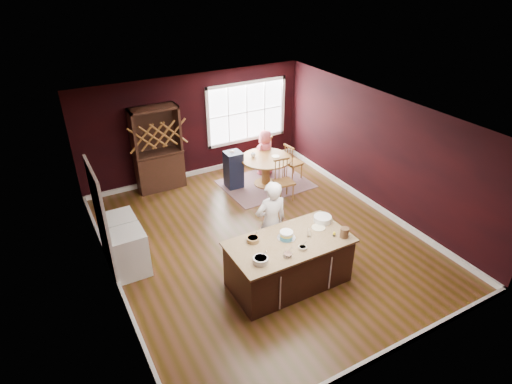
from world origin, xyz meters
TOP-DOWN VIEW (x-y plane):
  - room_shell at (0.00, 0.00)m, footprint 7.00×7.00m
  - window at (1.50, 3.47)m, footprint 2.36×0.10m
  - doorway at (-2.97, 0.60)m, footprint 0.08×1.26m
  - kitchen_island at (-0.23, -1.38)m, footprint 2.16×1.13m
  - dining_table at (1.30, 2.08)m, footprint 1.29×1.29m
  - baker at (-0.18, -0.67)m, footprint 0.66×0.46m
  - layer_cake at (-0.23, -1.27)m, footprint 0.33×0.33m
  - bowl_blue at (-0.96, -1.64)m, footprint 0.25×0.25m
  - bowl_yellow at (-0.79, -1.08)m, footprint 0.22×0.22m
  - bowl_pink at (-0.49, -1.72)m, footprint 0.16×0.16m
  - bowl_olive at (-0.17, -1.67)m, footprint 0.14×0.14m
  - drinking_glass at (0.14, -1.43)m, footprint 0.08×0.08m
  - dinner_plate at (0.44, -1.30)m, footprint 0.25×0.25m
  - white_tub at (0.63, -1.16)m, footprint 0.33×0.33m
  - stoneware_crock at (0.67, -1.74)m, footprint 0.15×0.15m
  - toy_figurine at (0.53, -1.63)m, footprint 0.05×0.05m
  - rug at (1.30, 2.08)m, footprint 2.23×1.75m
  - chair_east at (2.12, 2.04)m, footprint 0.44×0.45m
  - chair_south at (1.30, 1.20)m, footprint 0.47×0.45m
  - chair_north at (1.63, 2.84)m, footprint 0.54×0.52m
  - seated_woman at (1.59, 2.60)m, footprint 0.72×0.60m
  - high_chair at (0.53, 2.37)m, footprint 0.41×0.41m
  - toddler at (0.55, 2.43)m, footprint 0.18×0.14m
  - table_plate at (1.55, 2.02)m, footprint 0.21×0.21m
  - table_cup at (1.05, 2.29)m, footprint 0.13×0.13m
  - hutch at (-1.10, 3.22)m, footprint 1.16×0.48m
  - washer at (-2.64, 0.28)m, footprint 0.61×0.59m
  - dryer at (-2.64, 0.92)m, footprint 0.61×0.59m

SIDE VIEW (x-z plane):
  - rug at x=1.30m, z-range 0.00..0.01m
  - kitchen_island at x=-0.23m, z-range -0.02..0.90m
  - dryer at x=-2.64m, z-range 0.00..0.88m
  - washer at x=-2.64m, z-range 0.00..0.89m
  - chair_east at x=2.12m, z-range 0.00..0.98m
  - high_chair at x=0.53m, z-range 0.00..1.00m
  - chair_north at x=1.63m, z-range 0.00..1.01m
  - chair_south at x=1.30m, z-range 0.00..1.03m
  - dining_table at x=1.30m, z-range 0.16..0.91m
  - seated_woman at x=1.59m, z-range 0.00..1.25m
  - table_plate at x=1.55m, z-range 0.75..0.77m
  - table_cup at x=1.05m, z-range 0.75..0.85m
  - toddler at x=0.55m, z-range 0.68..0.94m
  - baker at x=-0.18m, z-range 0.00..1.73m
  - dinner_plate at x=0.44m, z-range 0.92..0.94m
  - bowl_olive at x=-0.17m, z-range 0.92..0.97m
  - bowl_pink at x=-0.49m, z-range 0.92..0.98m
  - bowl_yellow at x=-0.79m, z-range 0.92..1.00m
  - toy_figurine at x=0.53m, z-range 0.92..1.01m
  - bowl_blue at x=-0.96m, z-range 0.92..1.02m
  - white_tub at x=0.63m, z-range 0.92..1.03m
  - layer_cake at x=-0.23m, z-range 0.92..1.05m
  - drinking_glass at x=0.14m, z-range 0.92..1.08m
  - stoneware_crock at x=0.67m, z-range 0.92..1.10m
  - doorway at x=-2.97m, z-range -0.04..2.09m
  - hutch at x=-1.10m, z-range 0.00..2.12m
  - room_shell at x=0.00m, z-range -2.15..4.85m
  - window at x=1.50m, z-range 0.67..2.33m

